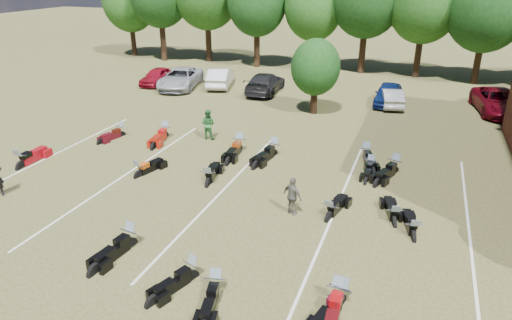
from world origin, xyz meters
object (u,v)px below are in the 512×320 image
at_px(motorcycle_14, 121,136).
at_px(person_green, 208,124).
at_px(car_4, 389,94).
at_px(motorcycle_3, 191,279).
at_px(motorcycle_7, 22,168).
at_px(car_0, 157,76).
at_px(person_grey, 293,196).

bearing_deg(motorcycle_14, person_green, 28.65).
bearing_deg(motorcycle_14, car_4, 54.36).
xyz_separation_m(car_4, motorcycle_14, (-13.87, -12.22, -0.75)).
bearing_deg(person_green, motorcycle_3, 113.19).
relative_size(motorcycle_7, motorcycle_14, 1.23).
height_order(car_0, motorcycle_3, car_0).
relative_size(person_grey, motorcycle_14, 0.79).
distance_m(person_green, motorcycle_14, 5.21).
relative_size(car_4, person_green, 2.52).
xyz_separation_m(car_4, person_grey, (-2.03, -17.46, 0.05)).
xyz_separation_m(car_0, motorcycle_3, (14.72, -22.00, -0.68)).
bearing_deg(car_0, motorcycle_7, -82.47).
bearing_deg(car_0, motorcycle_3, -58.13).
relative_size(car_0, motorcycle_14, 1.98).
bearing_deg(motorcycle_14, motorcycle_3, -32.91).
xyz_separation_m(car_0, car_4, (18.58, 0.55, 0.06)).
height_order(car_0, motorcycle_14, car_0).
height_order(person_grey, motorcycle_14, person_grey).
distance_m(person_green, motorcycle_7, 9.72).
height_order(motorcycle_3, motorcycle_14, motorcycle_3).
height_order(person_green, motorcycle_14, person_green).
bearing_deg(motorcycle_3, motorcycle_14, 153.82).
relative_size(car_0, motorcycle_7, 1.61).
relative_size(car_0, person_grey, 2.51).
distance_m(car_0, motorcycle_7, 17.43).
bearing_deg(car_4, car_0, -177.93).
bearing_deg(car_4, motorcycle_7, -131.18).
relative_size(car_4, motorcycle_7, 1.77).
bearing_deg(car_0, person_green, -48.73).
relative_size(car_4, motorcycle_14, 2.17).
bearing_deg(person_grey, car_0, -17.72).
bearing_deg(car_0, person_grey, -47.55).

